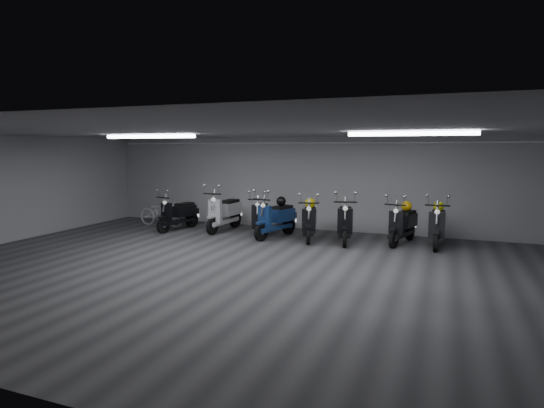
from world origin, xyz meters
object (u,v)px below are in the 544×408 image
at_px(scooter_5, 310,215).
at_px(scooter_1, 178,209).
at_px(scooter_9, 438,220).
at_px(bicycle, 161,210).
at_px(helmet_2, 439,206).
at_px(helmet_3, 407,206).
at_px(scooter_3, 260,211).
at_px(helmet_0, 281,201).
at_px(scooter_4, 275,213).
at_px(scooter_8, 403,218).
at_px(scooter_7, 345,216).
at_px(scooter_2, 224,207).
at_px(helmet_1, 310,203).

bearing_deg(scooter_5, scooter_1, 166.82).
bearing_deg(scooter_9, scooter_5, -173.22).
xyz_separation_m(bicycle, helmet_2, (8.18, 0.26, 0.45)).
relative_size(scooter_9, helmet_3, 6.93).
distance_m(scooter_3, helmet_2, 4.86).
relative_size(scooter_3, scooter_5, 0.98).
xyz_separation_m(scooter_9, helmet_0, (-4.11, -0.12, 0.30)).
distance_m(scooter_4, helmet_3, 3.48).
bearing_deg(scooter_3, scooter_5, -28.88).
relative_size(helmet_2, helmet_3, 0.97).
relative_size(scooter_1, scooter_8, 0.97).
distance_m(scooter_7, helmet_0, 1.88).
distance_m(scooter_5, helmet_0, 0.97).
bearing_deg(helmet_0, scooter_9, 1.62).
bearing_deg(scooter_8, scooter_4, -158.86).
bearing_deg(bicycle, helmet_2, -83.43).
bearing_deg(scooter_9, helmet_0, -177.30).
height_order(scooter_2, helmet_3, scooter_2).
height_order(scooter_3, scooter_8, scooter_8).
height_order(scooter_4, helmet_0, scooter_4).
xyz_separation_m(scooter_7, bicycle, (-5.91, 0.27, -0.17)).
bearing_deg(scooter_8, helmet_2, 29.62).
bearing_deg(helmet_3, bicycle, -177.85).
bearing_deg(helmet_2, scooter_3, -178.12).
distance_m(bicycle, helmet_2, 8.20).
distance_m(scooter_3, helmet_3, 4.08).
relative_size(scooter_1, helmet_1, 6.05).
bearing_deg(scooter_3, helmet_0, -30.88).
bearing_deg(scooter_8, helmet_1, -162.97).
xyz_separation_m(scooter_3, helmet_2, (4.84, 0.16, 0.34)).
relative_size(scooter_1, scooter_4, 0.93).
height_order(scooter_8, helmet_1, scooter_8).
relative_size(scooter_3, helmet_2, 6.69).
bearing_deg(scooter_5, scooter_7, -11.35).
height_order(scooter_3, scooter_4, scooter_4).
height_order(scooter_2, helmet_2, scooter_2).
xyz_separation_m(scooter_3, helmet_1, (1.55, -0.18, 0.32)).
bearing_deg(helmet_3, scooter_7, -159.75).
bearing_deg(scooter_3, helmet_3, -11.80).
relative_size(scooter_8, helmet_2, 6.88).
height_order(helmet_1, helmet_2, helmet_2).
relative_size(scooter_9, helmet_2, 7.13).
relative_size(scooter_5, helmet_0, 6.64).
bearing_deg(scooter_4, scooter_1, -162.55).
relative_size(helmet_0, helmet_1, 0.94).
bearing_deg(helmet_3, scooter_1, -174.30).
bearing_deg(scooter_1, scooter_8, 16.90).
bearing_deg(scooter_5, scooter_9, -8.31).
bearing_deg(helmet_0, helmet_2, 5.22).
bearing_deg(scooter_8, scooter_1, -161.94).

